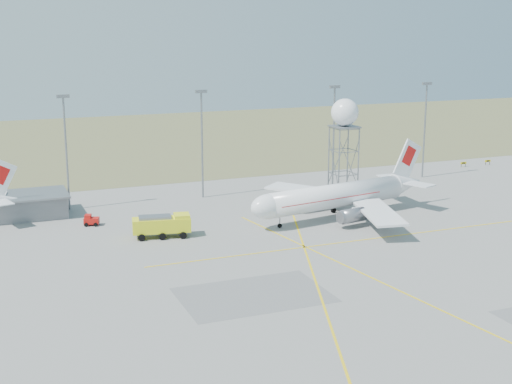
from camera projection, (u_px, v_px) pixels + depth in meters
name	position (u px, v px, depth m)	size (l,w,h in m)	color
ground	(467.00, 316.00, 80.63)	(400.00, 400.00, 0.00)	gray
grass_strip	(157.00, 139.00, 207.00)	(400.00, 120.00, 0.03)	#5B6738
building_grey	(11.00, 207.00, 121.49)	(19.00, 10.00, 3.90)	gray
mast_a	(66.00, 143.00, 124.67)	(2.20, 0.50, 20.50)	gray
mast_b	(202.00, 135.00, 133.81)	(2.20, 0.50, 20.50)	gray
mast_c	(334.00, 127.00, 144.06)	(2.20, 0.50, 20.50)	gray
mast_d	(425.00, 122.00, 152.10)	(2.20, 0.50, 20.50)	gray
taxi_sign_near	(463.00, 163.00, 165.76)	(1.60, 0.17, 1.20)	black
taxi_sign_far	(488.00, 161.00, 168.32)	(1.60, 0.17, 1.20)	black
airliner_main	(338.00, 196.00, 121.12)	(36.29, 34.84, 12.38)	white
radar_tower	(344.00, 142.00, 135.17)	(5.19, 5.19, 18.79)	gray
fire_truck	(163.00, 226.00, 110.34)	(9.30, 4.88, 3.56)	yellow
baggage_tug	(91.00, 221.00, 117.08)	(2.76, 2.52, 1.85)	#BA110D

